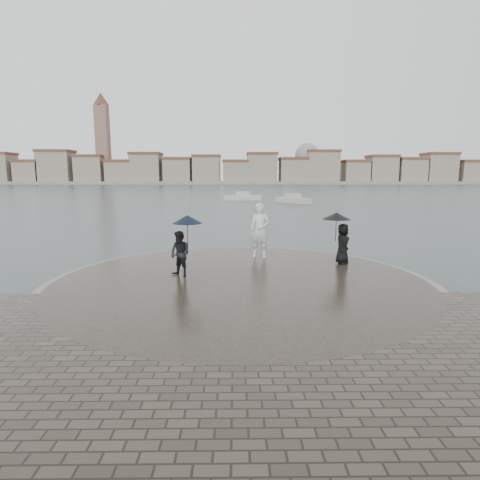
{
  "coord_description": "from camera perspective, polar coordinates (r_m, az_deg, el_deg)",
  "views": [
    {
      "loc": [
        -0.17,
        -9.11,
        3.7
      ],
      "look_at": [
        0.0,
        4.8,
        1.45
      ],
      "focal_mm": 30.0,
      "sensor_mm": 36.0,
      "label": 1
    }
  ],
  "objects": [
    {
      "name": "far_skyline",
      "position": [
        169.93,
        -2.8,
        9.83
      ],
      "size": [
        260.0,
        20.0,
        37.0
      ],
      "color": "gray",
      "rests_on": "ground"
    },
    {
      "name": "boats",
      "position": [
        57.53,
        3.75,
        5.86
      ],
      "size": [
        11.83,
        9.74,
        1.5
      ],
      "color": "#BBB8A8",
      "rests_on": "ground"
    },
    {
      "name": "visitor_right",
      "position": [
        15.66,
        14.09,
        0.87
      ],
      "size": [
        1.21,
        1.11,
        1.95
      ],
      "color": "black",
      "rests_on": "quay_tip"
    },
    {
      "name": "visitor_left",
      "position": [
        13.45,
        -8.2,
        -0.42
      ],
      "size": [
        1.23,
        1.06,
        2.04
      ],
      "color": "black",
      "rests_on": "quay_tip"
    },
    {
      "name": "statue",
      "position": [
        16.42,
        2.83,
        1.38
      ],
      "size": [
        0.88,
        0.65,
        2.22
      ],
      "primitive_type": "imported",
      "rotation": [
        0.0,
        0.0,
        -0.15
      ],
      "color": "silver",
      "rests_on": "quay_tip"
    },
    {
      "name": "ground",
      "position": [
        9.83,
        0.35,
        -12.92
      ],
      "size": [
        400.0,
        400.0,
        0.0
      ],
      "primitive_type": "plane",
      "color": "#2B3835",
      "rests_on": "ground"
    },
    {
      "name": "kerb_ring",
      "position": [
        13.09,
        0.07,
        -6.49
      ],
      "size": [
        12.5,
        12.5,
        0.32
      ],
      "primitive_type": "cylinder",
      "color": "gray",
      "rests_on": "ground"
    },
    {
      "name": "quay_tip",
      "position": [
        13.09,
        0.07,
        -6.41
      ],
      "size": [
        11.9,
        11.9,
        0.36
      ],
      "primitive_type": "cylinder",
      "color": "#2D261E",
      "rests_on": "ground"
    }
  ]
}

